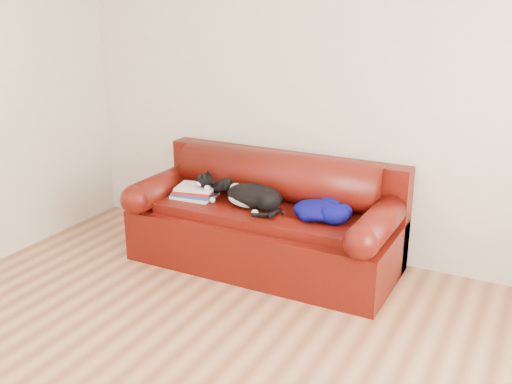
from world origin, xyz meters
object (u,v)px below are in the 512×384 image
sofa_base (264,237)px  blanket (321,209)px  cat (253,197)px  book_stack (196,192)px

sofa_base → blanket: size_ratio=4.43×
cat → sofa_base: bearing=69.8°
blanket → sofa_base: bearing=177.5°
cat → blanket: (0.55, 0.05, -0.03)m
blanket → cat: bearing=-174.6°
book_stack → sofa_base: bearing=6.3°
sofa_base → cat: size_ratio=3.30×
sofa_base → blanket: 0.58m
sofa_base → book_stack: book_stack is taller
sofa_base → book_stack: 0.68m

